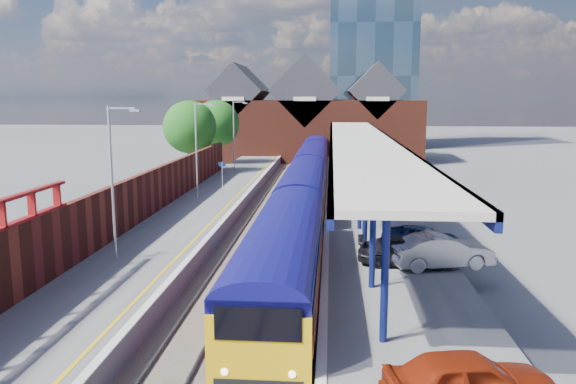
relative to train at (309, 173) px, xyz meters
name	(u,v)px	position (x,y,z in m)	size (l,w,h in m)	color
ground	(292,194)	(-1.49, 1.81, -2.12)	(240.00, 240.00, 0.00)	#5B5B5E
ballast_bed	(282,218)	(-1.49, -8.19, -2.09)	(6.00, 76.00, 0.06)	#473D33
rails	(282,217)	(-1.49, -8.19, -2.00)	(4.51, 76.00, 0.14)	slate
left_platform	(205,210)	(-6.99, -8.19, -1.62)	(5.00, 76.00, 1.00)	#565659
right_platform	(369,213)	(4.51, -8.19, -1.62)	(6.00, 76.00, 1.00)	#565659
coping_left	(238,203)	(-4.64, -8.19, -1.10)	(0.30, 76.00, 0.05)	silver
coping_right	(328,205)	(1.66, -8.19, -1.10)	(0.30, 76.00, 0.05)	silver
yellow_line	(229,203)	(-5.24, -8.19, -1.12)	(0.14, 76.00, 0.01)	yellow
train	(309,173)	(0.00, 0.00, 0.00)	(2.87, 65.90, 3.45)	#100D60
canopy	(361,142)	(3.99, -6.24, 3.13)	(4.50, 52.00, 4.48)	#0E1653
lamp_post_b	(115,173)	(-7.86, -22.19, 2.87)	(1.48, 0.18, 7.00)	#A5A8AA
lamp_post_c	(198,144)	(-7.86, -6.19, 2.87)	(1.48, 0.18, 7.00)	#A5A8AA
lamp_post_d	(235,131)	(-7.86, 9.81, 2.87)	(1.48, 0.18, 7.00)	#A5A8AA
platform_sign	(222,172)	(-6.49, -4.19, 0.57)	(0.55, 0.08, 2.50)	#A5A8AA
brick_wall	(137,199)	(-9.59, -14.65, 0.33)	(0.35, 50.00, 3.86)	#5D2418
station_building	(307,119)	(-1.49, 29.81, 3.33)	(30.00, 12.12, 13.78)	#5D2418
glass_tower	(372,26)	(8.51, 51.81, 18.08)	(14.20, 14.20, 40.30)	#415C70
tree_near	(191,129)	(-11.84, 7.71, 3.23)	(5.20, 5.20, 8.10)	#382314
tree_far	(218,125)	(-10.84, 15.71, 3.23)	(5.20, 5.20, 8.10)	#382314
parked_car_red	(470,381)	(5.22, -33.82, -0.41)	(1.68, 4.16, 1.42)	maroon
parked_car_silver	(441,251)	(6.71, -22.35, -0.38)	(1.56, 4.47, 1.47)	#A9A9AD
parked_car_dark	(406,252)	(5.21, -22.10, -0.51)	(1.72, 4.23, 1.23)	black
parked_car_blue	(422,238)	(6.39, -19.20, -0.58)	(1.78, 3.87, 1.07)	navy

